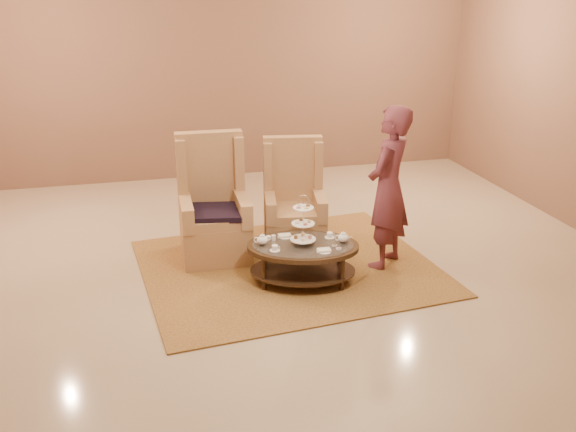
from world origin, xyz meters
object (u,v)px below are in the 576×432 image
object	(u,v)px
tea_table	(303,251)
person	(388,188)
armchair_right	(294,211)
armchair_left	(214,216)

from	to	relation	value
tea_table	person	distance (m)	1.15
armchair_right	person	world-z (taller)	person
person	tea_table	bearing A→B (deg)	-33.22
tea_table	armchair_right	bearing A→B (deg)	95.18
tea_table	person	xyz separation A→B (m)	(1.00, 0.20, 0.54)
armchair_right	armchair_left	bearing A→B (deg)	-167.06
tea_table	person	world-z (taller)	person
armchair_left	person	size ratio (longest dim) A/B	0.78
armchair_left	person	distance (m)	1.98
armchair_left	person	bearing A→B (deg)	-20.80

